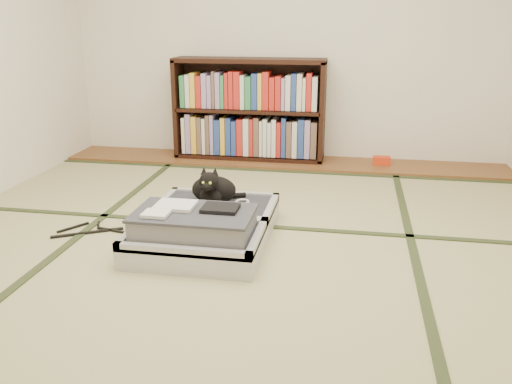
# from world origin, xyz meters

# --- Properties ---
(floor) EXTENTS (4.50, 4.50, 0.00)m
(floor) POSITION_xyz_m (0.00, 0.00, 0.00)
(floor) COLOR tan
(floor) RESTS_ON ground
(wood_strip) EXTENTS (4.00, 0.50, 0.02)m
(wood_strip) POSITION_xyz_m (0.00, 2.00, 0.01)
(wood_strip) COLOR brown
(wood_strip) RESTS_ON ground
(red_item) EXTENTS (0.15, 0.09, 0.07)m
(red_item) POSITION_xyz_m (0.89, 2.03, 0.06)
(red_item) COLOR red
(red_item) RESTS_ON wood_strip
(tatami_borders) EXTENTS (4.00, 4.50, 0.01)m
(tatami_borders) POSITION_xyz_m (0.00, 0.49, 0.00)
(tatami_borders) COLOR #2D381E
(tatami_borders) RESTS_ON ground
(bookcase) EXTENTS (1.37, 0.31, 0.92)m
(bookcase) POSITION_xyz_m (-0.32, 2.07, 0.45)
(bookcase) COLOR black
(bookcase) RESTS_ON wood_strip
(suitcase) EXTENTS (0.74, 0.99, 0.29)m
(suitcase) POSITION_xyz_m (-0.21, 0.09, 0.10)
(suitcase) COLOR silver
(suitcase) RESTS_ON floor
(cat) EXTENTS (0.33, 0.33, 0.27)m
(cat) POSITION_xyz_m (-0.23, 0.38, 0.24)
(cat) COLOR black
(cat) RESTS_ON suitcase
(cable_coil) EXTENTS (0.10, 0.10, 0.02)m
(cable_coil) POSITION_xyz_m (-0.05, 0.42, 0.15)
(cable_coil) COLOR white
(cable_coil) RESTS_ON suitcase
(hanger) EXTENTS (0.43, 0.31, 0.01)m
(hanger) POSITION_xyz_m (-0.97, 0.13, 0.01)
(hanger) COLOR black
(hanger) RESTS_ON floor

